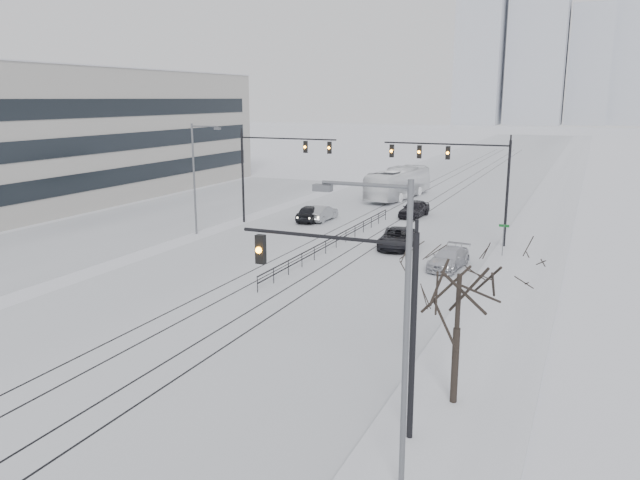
% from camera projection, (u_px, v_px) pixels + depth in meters
% --- Properties ---
extents(road, '(22.00, 260.00, 0.02)m').
position_uv_depth(road, '(432.00, 193.00, 73.47)').
color(road, silver).
rests_on(road, ground).
extents(sidewalk_east, '(5.00, 260.00, 0.16)m').
position_uv_depth(sidewalk_east, '(554.00, 200.00, 68.16)').
color(sidewalk_east, silver).
rests_on(sidewalk_east, ground).
extents(curb, '(0.10, 260.00, 0.12)m').
position_uv_depth(curb, '(531.00, 199.00, 69.13)').
color(curb, gray).
rests_on(curb, ground).
extents(parking_strip, '(14.00, 60.00, 0.03)m').
position_uv_depth(parking_strip, '(161.00, 217.00, 58.98)').
color(parking_strip, silver).
rests_on(parking_strip, ground).
extents(tram_rails, '(5.30, 180.00, 0.01)m').
position_uv_depth(tram_rails, '(379.00, 224.00, 55.61)').
color(tram_rails, black).
rests_on(tram_rails, ground).
extents(office_building, '(20.20, 62.20, 14.11)m').
position_uv_depth(office_building, '(16.00, 137.00, 64.46)').
color(office_building, '#ABA8A1').
rests_on(office_building, ground).
extents(skyline, '(96.00, 48.00, 72.00)m').
position_uv_depth(skyline, '(573.00, 49.00, 255.40)').
color(skyline, '#ABB0BC').
rests_on(skyline, ground).
extents(traffic_mast_near, '(6.10, 0.37, 7.00)m').
position_uv_depth(traffic_mast_near, '(365.00, 302.00, 20.02)').
color(traffic_mast_near, black).
rests_on(traffic_mast_near, ground).
extents(traffic_mast_ne, '(9.60, 0.37, 8.00)m').
position_uv_depth(traffic_mast_ne, '(462.00, 169.00, 46.67)').
color(traffic_mast_ne, black).
rests_on(traffic_mast_ne, ground).
extents(traffic_mast_nw, '(9.10, 0.37, 8.00)m').
position_uv_depth(traffic_mast_nw, '(272.00, 162.00, 54.14)').
color(traffic_mast_nw, black).
rests_on(traffic_mast_nw, ground).
extents(street_light_east, '(2.73, 0.25, 9.00)m').
position_uv_depth(street_light_east, '(395.00, 322.00, 16.45)').
color(street_light_east, '#595B60').
rests_on(street_light_east, ground).
extents(street_light_west, '(2.73, 0.25, 9.00)m').
position_uv_depth(street_light_west, '(197.00, 171.00, 50.31)').
color(street_light_west, '#595B60').
rests_on(street_light_west, ground).
extents(bare_tree, '(4.40, 4.40, 6.10)m').
position_uv_depth(bare_tree, '(459.00, 288.00, 21.77)').
color(bare_tree, black).
rests_on(bare_tree, ground).
extents(median_fence, '(0.06, 24.00, 1.00)m').
position_uv_depth(median_fence, '(336.00, 241.00, 46.57)').
color(median_fence, black).
rests_on(median_fence, ground).
extents(street_sign, '(0.70, 0.06, 2.40)m').
position_uv_depth(street_sign, '(503.00, 235.00, 43.49)').
color(street_sign, '#595B60').
rests_on(street_sign, ground).
extents(sedan_sb_inner, '(2.39, 4.65, 1.51)m').
position_uv_depth(sedan_sb_inner, '(310.00, 213.00, 56.64)').
color(sedan_sb_inner, black).
rests_on(sedan_sb_inner, ground).
extents(sedan_sb_outer, '(1.54, 4.27, 1.40)m').
position_uv_depth(sedan_sb_outer, '(322.00, 213.00, 56.90)').
color(sedan_sb_outer, gray).
rests_on(sedan_sb_outer, ground).
extents(sedan_nb_front, '(3.15, 5.56, 1.46)m').
position_uv_depth(sedan_nb_front, '(397.00, 238.00, 46.57)').
color(sedan_nb_front, black).
rests_on(sedan_nb_front, ground).
extents(sedan_nb_right, '(2.33, 4.75, 1.33)m').
position_uv_depth(sedan_nb_right, '(449.00, 258.00, 41.00)').
color(sedan_nb_right, '#BBBCC3').
rests_on(sedan_nb_right, ground).
extents(sedan_nb_far, '(2.23, 4.74, 1.57)m').
position_uv_depth(sedan_nb_far, '(414.00, 209.00, 58.71)').
color(sedan_nb_far, black).
rests_on(sedan_nb_far, ground).
extents(box_truck, '(4.24, 12.39, 3.38)m').
position_uv_depth(box_truck, '(398.00, 184.00, 69.24)').
color(box_truck, white).
rests_on(box_truck, ground).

